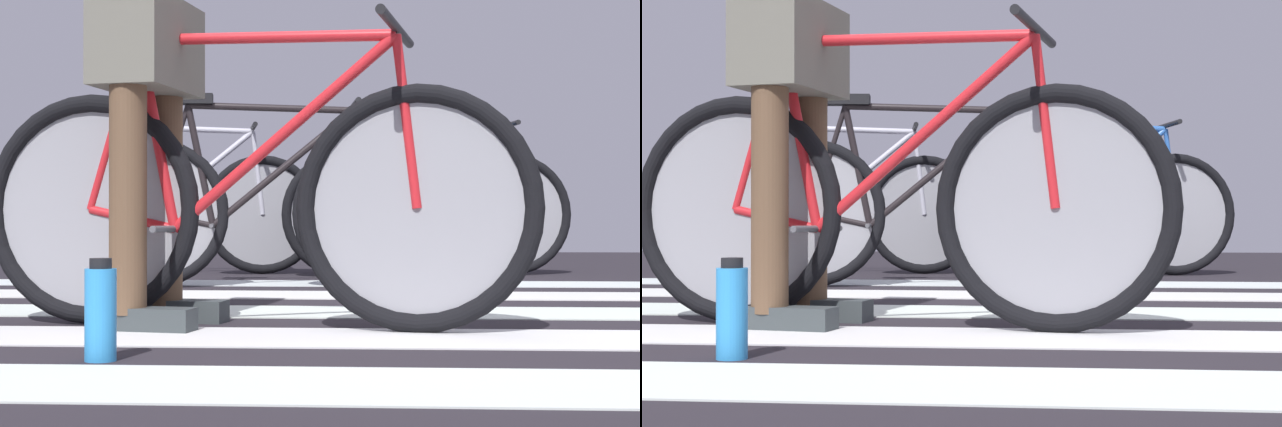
{
  "view_description": "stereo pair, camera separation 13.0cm",
  "coord_description": "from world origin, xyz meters",
  "views": [
    {
      "loc": [
        -0.0,
        -2.96,
        0.34
      ],
      "look_at": [
        -0.19,
        0.15,
        0.37
      ],
      "focal_mm": 54.74,
      "sensor_mm": 36.0,
      "label": 1
    },
    {
      "loc": [
        0.13,
        -2.96,
        0.34
      ],
      "look_at": [
        -0.19,
        0.15,
        0.37
      ],
      "focal_mm": 54.74,
      "sensor_mm": 36.0,
      "label": 2
    }
  ],
  "objects": [
    {
      "name": "ground",
      "position": [
        0.0,
        0.0,
        0.01
      ],
      "size": [
        18.0,
        14.0,
        0.02
      ],
      "color": "black"
    },
    {
      "name": "cyclist_1_of_4",
      "position": [
        -0.7,
        -0.02,
        0.67
      ],
      "size": [
        0.38,
        0.44,
        1.0
      ],
      "rotation": [
        0.0,
        0.0,
        -0.18
      ],
      "color": "brown",
      "rests_on": "ground"
    },
    {
      "name": "bicycle_1_of_4",
      "position": [
        -0.4,
        -0.08,
        0.41
      ],
      "size": [
        1.72,
        0.55,
        0.93
      ],
      "rotation": [
        0.0,
        0.0,
        -0.18
      ],
      "color": "black",
      "rests_on": "ground"
    },
    {
      "name": "bicycle_3_of_4",
      "position": [
        0.29,
        2.74,
        0.41
      ],
      "size": [
        1.71,
        0.57,
        0.93
      ],
      "rotation": [
        0.0,
        0.0,
        0.21
      ],
      "color": "black",
      "rests_on": "ground"
    },
    {
      "name": "water_bottle",
      "position": [
        -0.64,
        -0.76,
        0.13
      ],
      "size": [
        0.07,
        0.07,
        0.24
      ],
      "color": "#2E8AD4",
      "rests_on": "ground"
    },
    {
      "name": "bicycle_4_of_4",
      "position": [
        -1.2,
        2.77,
        0.41
      ],
      "size": [
        1.72,
        0.55,
        0.93
      ],
      "rotation": [
        0.0,
        0.0,
        0.19
      ],
      "color": "black",
      "rests_on": "ground"
    },
    {
      "name": "bicycle_2_of_4",
      "position": [
        -0.58,
        1.72,
        0.41
      ],
      "size": [
        1.73,
        0.52,
        0.93
      ],
      "rotation": [
        0.0,
        0.0,
        0.12
      ],
      "color": "black",
      "rests_on": "ground"
    },
    {
      "name": "crosswalk_markings",
      "position": [
        0.03,
        0.08,
        0.02
      ],
      "size": [
        5.43,
        4.27,
        0.0
      ],
      "color": "silver",
      "rests_on": "ground"
    }
  ]
}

